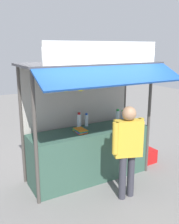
% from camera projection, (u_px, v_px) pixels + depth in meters
% --- Properties ---
extents(ground_plane, '(20.00, 20.00, 0.00)m').
position_uv_depth(ground_plane, '(90.00, 177.00, 5.04)').
color(ground_plane, slate).
extents(stall_counter, '(2.30, 0.69, 0.98)m').
position_uv_depth(stall_counter, '(90.00, 154.00, 4.91)').
color(stall_counter, '#385B4C').
rests_on(stall_counter, ground).
extents(stall_structure, '(2.50, 1.53, 2.59)m').
position_uv_depth(stall_structure, '(87.00, 98.00, 4.73)').
color(stall_structure, '#4C4742').
rests_on(stall_structure, ground).
extents(water_bottle_center, '(0.08, 0.08, 0.30)m').
position_uv_depth(water_bottle_center, '(117.00, 117.00, 5.18)').
color(water_bottle_center, silver).
rests_on(water_bottle_center, stall_counter).
extents(water_bottle_rear_center, '(0.07, 0.07, 0.26)m').
position_uv_depth(water_bottle_rear_center, '(122.00, 116.00, 5.28)').
color(water_bottle_rear_center, silver).
rests_on(water_bottle_rear_center, stall_counter).
extents(water_bottle_back_right, '(0.09, 0.09, 0.30)m').
position_uv_depth(water_bottle_back_right, '(79.00, 121.00, 4.89)').
color(water_bottle_back_right, silver).
rests_on(water_bottle_back_right, stall_counter).
extents(water_bottle_mid_left, '(0.07, 0.07, 0.26)m').
position_uv_depth(water_bottle_mid_left, '(86.00, 120.00, 5.01)').
color(water_bottle_mid_left, silver).
rests_on(water_bottle_mid_left, stall_counter).
extents(magazine_stack_far_left, '(0.21, 0.31, 0.06)m').
position_uv_depth(magazine_stack_far_left, '(80.00, 131.00, 4.66)').
color(magazine_stack_far_left, red).
rests_on(magazine_stack_far_left, stall_counter).
extents(magazine_stack_left, '(0.24, 0.25, 0.10)m').
position_uv_depth(magazine_stack_left, '(133.00, 124.00, 5.00)').
color(magazine_stack_left, red).
rests_on(magazine_stack_left, stall_counter).
extents(banana_bunch_leftmost, '(0.08, 0.08, 0.28)m').
position_uv_depth(banana_bunch_leftmost, '(66.00, 87.00, 3.87)').
color(banana_bunch_leftmost, '#332D23').
extents(banana_bunch_inner_left, '(0.10, 0.10, 0.29)m').
position_uv_depth(banana_bunch_inner_left, '(81.00, 86.00, 3.99)').
color(banana_bunch_inner_left, '#332D23').
extents(banana_bunch_inner_right, '(0.09, 0.09, 0.26)m').
position_uv_depth(banana_bunch_inner_right, '(136.00, 81.00, 4.52)').
color(banana_bunch_inner_right, '#332D23').
extents(vendor_person, '(0.61, 0.33, 1.60)m').
position_uv_depth(vendor_person, '(128.00, 144.00, 4.14)').
color(vendor_person, '#383842').
rests_on(vendor_person, ground).
extents(plastic_crate, '(0.45, 0.45, 0.30)m').
position_uv_depth(plastic_crate, '(144.00, 155.00, 5.68)').
color(plastic_crate, red).
rests_on(plastic_crate, ground).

